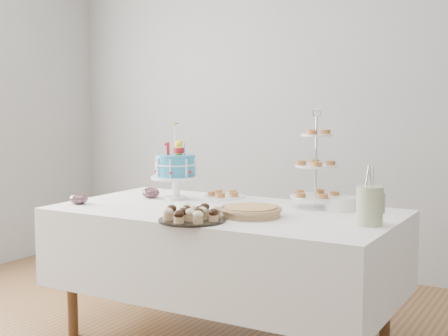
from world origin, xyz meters
The scene contains 11 objects.
walls centered at (0.00, 0.00, 1.35)m, with size 5.04×4.04×2.70m.
table centered at (0.00, 0.30, 0.54)m, with size 1.92×1.02×0.77m.
birthday_cake centered at (-0.45, 0.47, 0.90)m, with size 0.31×0.31×0.47m.
cupcake_tray centered at (0.03, -0.09, 0.81)m, with size 0.34×0.34×0.08m.
pie centered at (0.23, 0.17, 0.80)m, with size 0.34×0.34×0.05m.
tiered_stand centered at (0.42, 0.61, 1.01)m, with size 0.29×0.29×0.57m.
plate_stack centered at (0.57, 0.61, 0.81)m, with size 0.19×0.19×0.07m.
pastry_plate centered at (-0.22, 0.67, 0.79)m, with size 0.27×0.27×0.04m.
jam_bowl_a centered at (-0.84, 0.03, 0.80)m, with size 0.11×0.11×0.07m.
jam_bowl_b centered at (-0.61, 0.43, 0.80)m, with size 0.11×0.11×0.07m.
utensil_pitcher centered at (0.84, 0.26, 0.87)m, with size 0.14×0.13×0.29m.
Camera 1 is at (1.72, -2.71, 1.37)m, focal length 50.00 mm.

